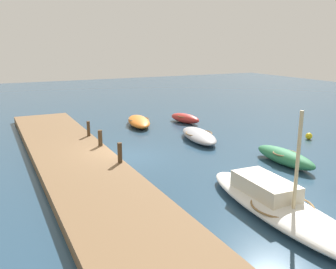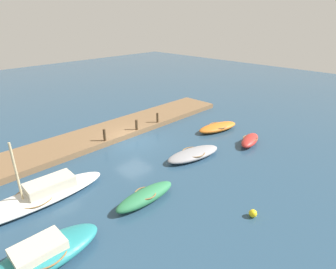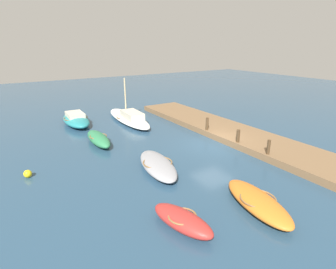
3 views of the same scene
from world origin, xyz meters
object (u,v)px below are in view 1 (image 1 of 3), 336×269
object	(u,v)px
rowboat_orange	(139,121)
mooring_post_mid_west	(100,138)
rowboat_green	(285,157)
rowboat_grey	(199,135)
dinghy_red	(185,118)
sailboat_white	(279,205)
marker_buoy	(309,136)
mooring_post_mid_east	(120,153)
mooring_post_west	(88,129)

from	to	relation	value
rowboat_orange	mooring_post_mid_west	world-z (taller)	mooring_post_mid_west
rowboat_orange	rowboat_green	world-z (taller)	rowboat_green
rowboat_grey	dinghy_red	bearing A→B (deg)	172.09
dinghy_red	rowboat_grey	distance (m)	5.14
rowboat_green	mooring_post_mid_west	xyz separation A→B (m)	(-5.74, -7.60, 0.49)
sailboat_white	marker_buoy	world-z (taller)	sailboat_white
sailboat_white	mooring_post_mid_east	size ratio (longest dim) A/B	8.54
dinghy_red	sailboat_white	xyz separation A→B (m)	(14.76, -4.48, 0.03)
dinghy_red	mooring_post_west	bearing A→B (deg)	-86.18
rowboat_grey	mooring_post_west	distance (m)	6.65
rowboat_orange	marker_buoy	world-z (taller)	rowboat_orange
sailboat_white	mooring_post_mid_east	bearing A→B (deg)	-150.08
sailboat_white	mooring_post_mid_west	bearing A→B (deg)	-158.08
rowboat_grey	mooring_post_mid_east	xyz separation A→B (m)	(3.24, -6.18, 0.61)
mooring_post_west	rowboat_grey	bearing A→B (deg)	68.90
mooring_post_mid_west	marker_buoy	world-z (taller)	mooring_post_mid_west
dinghy_red	rowboat_green	bearing A→B (deg)	-15.12
dinghy_red	mooring_post_west	size ratio (longest dim) A/B	3.40
rowboat_orange	rowboat_grey	xyz separation A→B (m)	(5.46, 1.75, -0.01)
rowboat_green	mooring_post_west	size ratio (longest dim) A/B	4.37
rowboat_orange	rowboat_grey	bearing A→B (deg)	30.68
rowboat_green	rowboat_grey	world-z (taller)	rowboat_green
rowboat_green	marker_buoy	bearing A→B (deg)	122.96
mooring_post_mid_west	mooring_post_mid_east	bearing A→B (deg)	0.00
dinghy_red	rowboat_grey	xyz separation A→B (m)	(4.85, -1.72, -0.04)
dinghy_red	marker_buoy	distance (m)	8.91
rowboat_green	marker_buoy	size ratio (longest dim) A/B	9.32
rowboat_green	mooring_post_mid_east	world-z (taller)	mooring_post_mid_east
mooring_post_west	marker_buoy	size ratio (longest dim) A/B	2.13
rowboat_orange	rowboat_green	bearing A→B (deg)	28.65
mooring_post_west	mooring_post_mid_west	distance (m)	2.44
rowboat_orange	rowboat_green	size ratio (longest dim) A/B	1.10
rowboat_green	dinghy_red	bearing A→B (deg)	179.69
rowboat_green	sailboat_white	size ratio (longest dim) A/B	0.48
rowboat_green	sailboat_white	bearing A→B (deg)	-44.15
mooring_post_mid_west	mooring_post_west	bearing A→B (deg)	180.00
sailboat_white	rowboat_grey	xyz separation A→B (m)	(-9.91, 2.76, -0.08)
rowboat_green	dinghy_red	size ratio (longest dim) A/B	1.28
mooring_post_mid_west	sailboat_white	bearing A→B (deg)	19.13
rowboat_green	rowboat_grey	bearing A→B (deg)	-164.95
dinghy_red	mooring_post_mid_east	world-z (taller)	mooring_post_mid_east
mooring_post_mid_east	dinghy_red	bearing A→B (deg)	135.68
dinghy_red	sailboat_white	world-z (taller)	sailboat_white
rowboat_green	dinghy_red	world-z (taller)	rowboat_green
rowboat_grey	mooring_post_mid_west	size ratio (longest dim) A/B	5.30
dinghy_red	mooring_post_west	world-z (taller)	mooring_post_west
marker_buoy	dinghy_red	bearing A→B (deg)	-149.67
rowboat_green	mooring_post_mid_east	xyz separation A→B (m)	(-2.56, -7.60, 0.54)
rowboat_orange	dinghy_red	bearing A→B (deg)	92.91
rowboat_orange	mooring_post_mid_east	bearing A→B (deg)	-14.04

